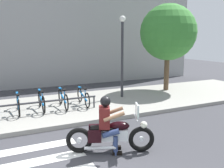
# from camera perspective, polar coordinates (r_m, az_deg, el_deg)

# --- Properties ---
(sidewalk) EXTENTS (24.00, 4.40, 0.15)m
(sidewalk) POSITION_cam_1_polar(r_m,az_deg,el_deg) (10.03, -17.97, -6.01)
(sidewalk) COLOR gray
(sidewalk) RESTS_ON ground
(crosswalk_stripe_3) EXTENTS (2.80, 0.40, 0.01)m
(crosswalk_stripe_3) POSITION_cam_1_polar(r_m,az_deg,el_deg) (6.25, -19.29, -16.97)
(crosswalk_stripe_3) COLOR white
(crosswalk_stripe_3) RESTS_ON ground
(crosswalk_stripe_4) EXTENTS (2.80, 0.40, 0.01)m
(crosswalk_stripe_4) POSITION_cam_1_polar(r_m,az_deg,el_deg) (6.97, -20.08, -14.07)
(crosswalk_stripe_4) COLOR white
(crosswalk_stripe_4) RESTS_ON ground
(motorcycle) EXTENTS (2.09, 1.02, 1.25)m
(motorcycle) POSITION_cam_1_polar(r_m,az_deg,el_deg) (6.29, -0.27, -11.55)
(motorcycle) COLOR black
(motorcycle) RESTS_ON ground
(rider) EXTENTS (0.75, 0.69, 1.45)m
(rider) POSITION_cam_1_polar(r_m,az_deg,el_deg) (6.16, -1.00, -8.37)
(rider) COLOR #591919
(rider) RESTS_ON ground
(bicycle_3) EXTENTS (0.48, 1.68, 0.74)m
(bicycle_3) POSITION_cam_1_polar(r_m,az_deg,el_deg) (9.67, -20.77, -4.23)
(bicycle_3) COLOR black
(bicycle_3) RESTS_ON sidewalk
(bicycle_4) EXTENTS (0.48, 1.73, 0.78)m
(bicycle_4) POSITION_cam_1_polar(r_m,az_deg,el_deg) (9.76, -15.91, -3.72)
(bicycle_4) COLOR black
(bicycle_4) RESTS_ON sidewalk
(bicycle_5) EXTENTS (0.48, 1.72, 0.77)m
(bicycle_5) POSITION_cam_1_polar(r_m,az_deg,el_deg) (9.92, -11.18, -3.30)
(bicycle_5) COLOR black
(bicycle_5) RESTS_ON sidewalk
(bicycle_6) EXTENTS (0.48, 1.68, 0.75)m
(bicycle_6) POSITION_cam_1_polar(r_m,az_deg,el_deg) (10.16, -6.63, -2.92)
(bicycle_6) COLOR black
(bicycle_6) RESTS_ON sidewalk
(bike_rack) EXTENTS (5.59, 0.07, 0.49)m
(bike_rack) POSITION_cam_1_polar(r_m,az_deg,el_deg) (9.11, -20.49, -4.53)
(bike_rack) COLOR #333338
(bike_rack) RESTS_ON sidewalk
(street_lamp) EXTENTS (0.28, 0.28, 3.83)m
(street_lamp) POSITION_cam_1_polar(r_m,az_deg,el_deg) (11.31, 2.38, 8.01)
(street_lamp) COLOR #2D2D33
(street_lamp) RESTS_ON ground
(tree_near_rack) EXTENTS (2.86, 2.86, 4.57)m
(tree_near_rack) POSITION_cam_1_polar(r_m,az_deg,el_deg) (13.21, 12.78, 11.48)
(tree_near_rack) COLOR brown
(tree_near_rack) RESTS_ON ground
(building_backdrop) EXTENTS (24.00, 1.20, 8.23)m
(building_backdrop) POSITION_cam_1_polar(r_m,az_deg,el_deg) (15.37, -21.89, 14.48)
(building_backdrop) COLOR #969696
(building_backdrop) RESTS_ON ground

